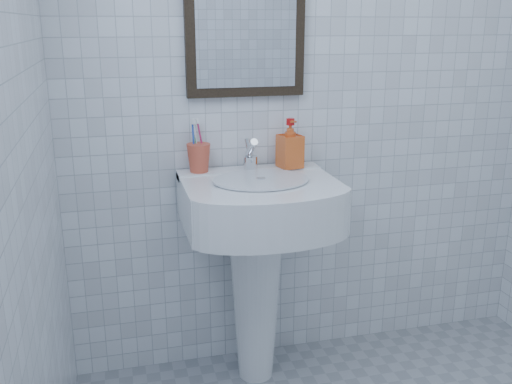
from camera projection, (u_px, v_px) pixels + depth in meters
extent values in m
cube|color=silver|center=(314.00, 91.00, 2.49)|extent=(2.20, 0.02, 2.50)
cone|color=white|center=(256.00, 297.00, 2.50)|extent=(0.24, 0.24, 0.77)
cube|color=white|center=(259.00, 202.00, 2.31)|extent=(0.61, 0.44, 0.19)
cube|color=white|center=(249.00, 172.00, 2.45)|extent=(0.61, 0.11, 0.03)
cylinder|color=silver|center=(261.00, 180.00, 2.25)|extent=(0.38, 0.38, 0.01)
cylinder|color=silver|center=(251.00, 163.00, 2.41)|extent=(0.06, 0.06, 0.06)
cylinder|color=silver|center=(251.00, 148.00, 2.37)|extent=(0.03, 0.12, 0.09)
cylinder|color=silver|center=(249.00, 151.00, 2.42)|extent=(0.04, 0.06, 0.11)
imported|color=#D95615|center=(290.00, 144.00, 2.44)|extent=(0.11, 0.11, 0.21)
cube|color=black|center=(245.00, 20.00, 2.32)|extent=(0.50, 0.04, 0.62)
cube|color=silver|center=(247.00, 20.00, 2.30)|extent=(0.42, 0.00, 0.54)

